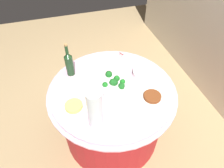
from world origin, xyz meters
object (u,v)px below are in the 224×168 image
Objects in this scene: wine_bottle at (69,63)px; label_placard_front at (121,55)px; food_plate_noodles at (74,107)px; food_plate_stir_fry at (152,97)px; decorative_fruit_vase at (95,110)px; serving_tongs at (136,109)px; food_plate_rice at (94,66)px; plate_stack at (144,73)px; broccoli_bowl at (113,84)px.

wine_bottle reaches higher than label_placard_front.
food_plate_noodles is (0.42, -0.04, -0.11)m from wine_bottle.
food_plate_stir_fry is 4.00× the size of label_placard_front.
serving_tongs is at bearing 95.29° from decorative_fruit_vase.
plate_stack is at bearing 59.85° from food_plate_rice.
decorative_fruit_vase reaches higher than food_plate_noodles.
food_plate_rice reaches higher than serving_tongs.
decorative_fruit_vase is 6.18× the size of label_placard_front.
plate_stack is at bearing 19.46° from label_placard_front.
broccoli_bowl is at bearing 48.33° from wine_bottle.
plate_stack is 0.72m from food_plate_noodles.
food_plate_rice is at bearing -162.73° from broccoli_bowl.
broccoli_bowl is at bearing 17.27° from food_plate_rice.
decorative_fruit_vase is at bearing -84.71° from serving_tongs.
label_placard_front reaches higher than food_plate_noodles.
plate_stack is 0.49m from food_plate_rice.
wine_bottle is 0.43m from food_plate_noodles.
food_plate_noodles reaches higher than food_plate_rice.
label_placard_front is at bearing 151.58° from broccoli_bowl.
food_plate_stir_fry is (0.53, 0.38, 0.00)m from food_plate_rice.
broccoli_bowl is 0.31m from serving_tongs.
food_plate_stir_fry is (0.51, 0.61, -0.11)m from wine_bottle.
serving_tongs is 0.69m from label_placard_front.
food_plate_stir_fry is at bearing 50.17° from wine_bottle.
food_plate_rice is at bearing -120.15° from plate_stack.
decorative_fruit_vase reaches higher than food_plate_rice.
food_plate_noodles is at bearing -30.87° from food_plate_rice.
wine_bottle is at bearing -108.54° from plate_stack.
broccoli_bowl reaches higher than food_plate_rice.
food_plate_noodles is (-0.16, -0.47, 0.01)m from serving_tongs.
wine_bottle is at bearing -79.03° from label_placard_front.
food_plate_noodles is at bearing -97.76° from food_plate_stir_fry.
decorative_fruit_vase is 1.55× the size of food_plate_noodles.
food_plate_stir_fry reaches higher than food_plate_rice.
food_plate_rice is (-0.32, -0.10, -0.03)m from broccoli_bowl.
decorative_fruit_vase is at bearing -55.21° from plate_stack.
label_placard_front is (-0.52, 0.58, 0.01)m from food_plate_noodles.
label_placard_front is at bearing 170.89° from serving_tongs.
decorative_fruit_vase is (0.39, -0.56, 0.14)m from plate_stack.
broccoli_bowl reaches higher than food_plate_stir_fry.
serving_tongs is 3.05× the size of label_placard_front.
food_plate_noodles is 0.78m from label_placard_front.
plate_stack is 0.29m from food_plate_stir_fry.
plate_stack is 1.25× the size of serving_tongs.
decorative_fruit_vase is (0.32, -0.23, 0.12)m from broccoli_bowl.
plate_stack reaches higher than food_plate_stir_fry.
food_plate_stir_fry is at bearing 111.68° from serving_tongs.
serving_tongs is at bearing -9.11° from label_placard_front.
serving_tongs is 0.76× the size of food_plate_noodles.
decorative_fruit_vase is at bearing 36.04° from food_plate_noodles.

